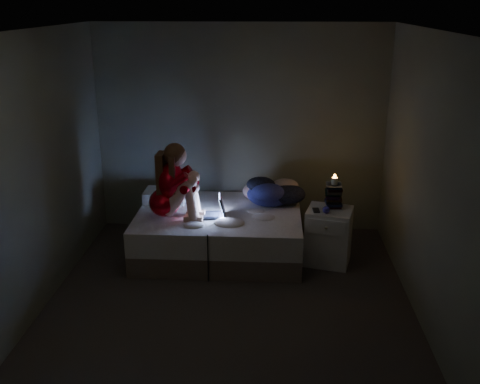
# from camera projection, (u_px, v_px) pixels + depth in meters

# --- Properties ---
(floor) EXTENTS (3.60, 3.80, 0.02)m
(floor) POSITION_uv_depth(u_px,v_px,m) (229.00, 301.00, 5.49)
(floor) COLOR #3A3431
(floor) RESTS_ON ground
(ceiling) EXTENTS (3.60, 3.80, 0.02)m
(ceiling) POSITION_uv_depth(u_px,v_px,m) (227.00, 29.00, 4.62)
(ceiling) COLOR silver
(ceiling) RESTS_ON ground
(wall_back) EXTENTS (3.60, 0.02, 2.60)m
(wall_back) POSITION_uv_depth(u_px,v_px,m) (240.00, 130.00, 6.86)
(wall_back) COLOR #555751
(wall_back) RESTS_ON ground
(wall_front) EXTENTS (3.60, 0.02, 2.60)m
(wall_front) POSITION_uv_depth(u_px,v_px,m) (203.00, 274.00, 3.26)
(wall_front) COLOR #555751
(wall_front) RESTS_ON ground
(wall_left) EXTENTS (0.02, 3.80, 2.60)m
(wall_left) POSITION_uv_depth(u_px,v_px,m) (37.00, 173.00, 5.16)
(wall_left) COLOR #555751
(wall_left) RESTS_ON ground
(wall_right) EXTENTS (0.02, 3.80, 2.60)m
(wall_right) POSITION_uv_depth(u_px,v_px,m) (428.00, 180.00, 4.96)
(wall_right) COLOR #555751
(wall_right) RESTS_ON ground
(bed) EXTENTS (1.88, 1.41, 0.52)m
(bed) POSITION_uv_depth(u_px,v_px,m) (219.00, 232.00, 6.45)
(bed) COLOR #B7B2A7
(bed) RESTS_ON ground
(pillow) EXTENTS (0.49, 0.35, 0.14)m
(pillow) POSITION_uv_depth(u_px,v_px,m) (165.00, 196.00, 6.67)
(pillow) COLOR silver
(pillow) RESTS_ON bed
(woman) EXTENTS (0.55, 0.37, 0.87)m
(woman) POSITION_uv_depth(u_px,v_px,m) (164.00, 181.00, 6.04)
(woman) COLOR #95000D
(woman) RESTS_ON bed
(laptop) EXTENTS (0.39, 0.30, 0.26)m
(laptop) POSITION_uv_depth(u_px,v_px,m) (208.00, 206.00, 6.18)
(laptop) COLOR black
(laptop) RESTS_ON bed
(clothes_pile) EXTENTS (0.70, 0.65, 0.34)m
(clothes_pile) POSITION_uv_depth(u_px,v_px,m) (270.00, 190.00, 6.56)
(clothes_pile) COLOR navy
(clothes_pile) RESTS_ON bed
(nightstand) EXTENTS (0.57, 0.53, 0.64)m
(nightstand) POSITION_uv_depth(u_px,v_px,m) (328.00, 236.00, 6.19)
(nightstand) COLOR silver
(nightstand) RESTS_ON ground
(book_stack) EXTENTS (0.19, 0.25, 0.29)m
(book_stack) POSITION_uv_depth(u_px,v_px,m) (334.00, 195.00, 6.12)
(book_stack) COLOR black
(book_stack) RESTS_ON nightstand
(candle) EXTENTS (0.07, 0.07, 0.08)m
(candle) POSITION_uv_depth(u_px,v_px,m) (335.00, 179.00, 6.06)
(candle) COLOR beige
(candle) RESTS_ON book_stack
(phone) EXTENTS (0.11, 0.15, 0.01)m
(phone) POSITION_uv_depth(u_px,v_px,m) (318.00, 212.00, 6.01)
(phone) COLOR black
(phone) RESTS_ON nightstand
(blue_orb) EXTENTS (0.08, 0.08, 0.08)m
(blue_orb) POSITION_uv_depth(u_px,v_px,m) (329.00, 210.00, 5.95)
(blue_orb) COLOR navy
(blue_orb) RESTS_ON nightstand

